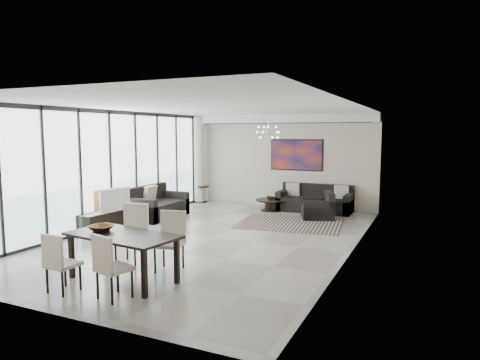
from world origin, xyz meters
The scene contains 20 objects.
room_shell centered at (0.46, 0.00, 1.45)m, with size 6.00×9.00×2.90m.
window_wall centered at (-2.86, 0.00, 1.47)m, with size 0.37×8.95×2.90m.
soffit centered at (0.00, 4.30, 2.77)m, with size 5.98×0.40×0.26m, color white.
painting centered at (0.50, 4.47, 1.65)m, with size 1.68×0.04×0.98m, color #B63C19.
chandelier centered at (0.30, 2.50, 2.35)m, with size 0.66×0.66×0.71m.
rug centered at (1.10, 2.09, 0.01)m, with size 2.60×2.00×0.01m, color black.
coffee_table centered at (-0.02, 3.67, 0.19)m, with size 0.95×0.95×0.33m.
bowl_coffee centered at (-0.06, 3.73, 0.37)m, with size 0.25×0.25×0.08m, color brown.
sofa_main centered at (1.22, 4.07, 0.27)m, with size 2.18×0.89×0.79m.
loveseat centered at (-2.55, 1.34, 0.30)m, with size 0.99×1.75×0.88m.
armchair centered at (1.59, 3.06, 0.25)m, with size 1.09×1.11×0.73m.
side_table centered at (-2.65, 4.15, 0.37)m, with size 0.40×0.40×0.55m.
tv_console centered at (-2.76, -0.44, 0.23)m, with size 0.42×1.48×0.46m, color black.
television centered at (-2.60, -0.37, 0.74)m, with size 0.95×0.12×0.55m, color gray.
dining_table centered at (-0.02, -3.10, 0.67)m, with size 1.91×1.13×0.75m.
dining_chair_sw centered at (-0.51, -3.93, 0.51)m, with size 0.43×0.43×0.89m.
dining_chair_se centered at (0.34, -3.82, 0.54)m, with size 0.52×0.52×0.94m.
dining_chair_nw centered at (-0.50, -2.23, 0.61)m, with size 0.55×0.55×1.06m.
dining_chair_ne centered at (0.35, -2.29, 0.58)m, with size 0.54×0.54×1.00m.
bowl_dining centered at (-0.47, -3.08, 0.80)m, with size 0.38×0.38×0.09m, color brown.
Camera 1 is at (4.40, -8.33, 2.35)m, focal length 32.00 mm.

